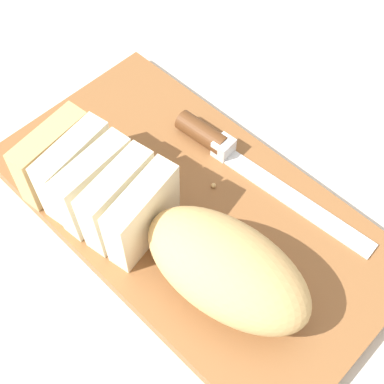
{
  "coord_description": "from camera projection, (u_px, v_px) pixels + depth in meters",
  "views": [
    {
      "loc": [
        -0.21,
        0.23,
        0.53
      ],
      "look_at": [
        0.0,
        0.0,
        0.05
      ],
      "focal_mm": 49.59,
      "sensor_mm": 36.0,
      "label": 1
    }
  ],
  "objects": [
    {
      "name": "bread_knife",
      "position": [
        223.0,
        148.0,
        0.62
      ],
      "size": [
        0.27,
        0.03,
        0.03
      ],
      "rotation": [
        0.0,
        0.0,
        3.18
      ],
      "color": "silver",
      "rests_on": "cutting_board"
    },
    {
      "name": "crumb_near_knife",
      "position": [
        158.0,
        231.0,
        0.57
      ],
      "size": [
        0.01,
        0.01,
        0.01
      ],
      "primitive_type": "sphere",
      "color": "tan",
      "rests_on": "cutting_board"
    },
    {
      "name": "crumb_near_loaf",
      "position": [
        123.0,
        185.0,
        0.6
      ],
      "size": [
        0.01,
        0.01,
        0.01
      ],
      "primitive_type": "sphere",
      "color": "tan",
      "rests_on": "cutting_board"
    },
    {
      "name": "ground_plane",
      "position": [
        192.0,
        217.0,
        0.61
      ],
      "size": [
        3.0,
        3.0,
        0.0
      ],
      "primitive_type": "plane",
      "color": "beige"
    },
    {
      "name": "cutting_board",
      "position": [
        192.0,
        212.0,
        0.6
      ],
      "size": [
        0.47,
        0.26,
        0.02
      ],
      "primitive_type": "cube",
      "rotation": [
        0.0,
        0.0,
        -0.03
      ],
      "color": "brown",
      "rests_on": "ground_plane"
    },
    {
      "name": "bread_loaf",
      "position": [
        169.0,
        231.0,
        0.53
      ],
      "size": [
        0.34,
        0.13,
        0.09
      ],
      "rotation": [
        0.0,
        0.0,
        0.11
      ],
      "color": "tan",
      "rests_on": "cutting_board"
    },
    {
      "name": "crumb_stray_right",
      "position": [
        213.0,
        185.0,
        0.6
      ],
      "size": [
        0.01,
        0.01,
        0.01
      ],
      "primitive_type": "sphere",
      "color": "tan",
      "rests_on": "cutting_board"
    },
    {
      "name": "crumb_stray_left",
      "position": [
        199.0,
        213.0,
        0.58
      ],
      "size": [
        0.01,
        0.01,
        0.01
      ],
      "primitive_type": "sphere",
      "color": "tan",
      "rests_on": "cutting_board"
    }
  ]
}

